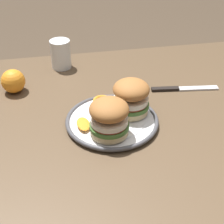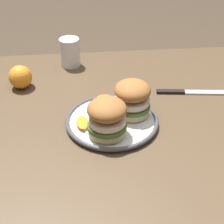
# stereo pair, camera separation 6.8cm
# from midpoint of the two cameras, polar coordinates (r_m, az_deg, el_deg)

# --- Properties ---
(dining_table) EXTENTS (1.32, 0.89, 0.75)m
(dining_table) POSITION_cam_midpoint_polar(r_m,az_deg,el_deg) (1.04, 4.32, -5.26)
(dining_table) COLOR brown
(dining_table) RESTS_ON ground
(dinner_plate) EXTENTS (0.26, 0.26, 0.02)m
(dinner_plate) POSITION_cam_midpoint_polar(r_m,az_deg,el_deg) (0.95, 2.06, -1.57)
(dinner_plate) COLOR white
(dinner_plate) RESTS_ON dining_table
(sandwich_half_left) EXTENTS (0.14, 0.14, 0.10)m
(sandwich_half_left) POSITION_cam_midpoint_polar(r_m,az_deg,el_deg) (0.94, 5.51, 2.41)
(sandwich_half_left) COLOR beige
(sandwich_half_left) RESTS_ON dinner_plate
(sandwich_half_right) EXTENTS (0.14, 0.14, 0.10)m
(sandwich_half_right) POSITION_cam_midpoint_polar(r_m,az_deg,el_deg) (0.86, 1.40, -0.88)
(sandwich_half_right) COLOR beige
(sandwich_half_right) RESTS_ON dinner_plate
(orange_peel_curled) EXTENTS (0.07, 0.07, 0.01)m
(orange_peel_curled) POSITION_cam_midpoint_polar(r_m,az_deg,el_deg) (1.01, 0.67, 1.98)
(orange_peel_curled) COLOR orange
(orange_peel_curled) RESTS_ON dinner_plate
(orange_peel_strip_long) EXTENTS (0.05, 0.07, 0.01)m
(orange_peel_strip_long) POSITION_cam_midpoint_polar(r_m,az_deg,el_deg) (0.96, 0.80, 0.01)
(orange_peel_strip_long) COLOR orange
(orange_peel_strip_long) RESTS_ON dinner_plate
(orange_peel_strip_short) EXTENTS (0.04, 0.07, 0.01)m
(orange_peel_strip_short) POSITION_cam_midpoint_polar(r_m,az_deg,el_deg) (0.92, -2.89, -1.82)
(orange_peel_strip_short) COLOR orange
(orange_peel_strip_short) RESTS_ON dinner_plate
(drinking_glass) EXTENTS (0.07, 0.07, 0.10)m
(drinking_glass) POSITION_cam_midpoint_polar(r_m,az_deg,el_deg) (1.24, -5.53, 9.69)
(drinking_glass) COLOR white
(drinking_glass) RESTS_ON dining_table
(whole_orange) EXTENTS (0.08, 0.08, 0.08)m
(whole_orange) POSITION_cam_midpoint_polar(r_m,az_deg,el_deg) (1.13, -13.60, 5.75)
(whole_orange) COLOR orange
(whole_orange) RESTS_ON dining_table
(table_knife) EXTENTS (0.22, 0.05, 0.01)m
(table_knife) POSITION_cam_midpoint_polar(r_m,az_deg,el_deg) (1.12, 14.11, 3.22)
(table_knife) COLOR silver
(table_knife) RESTS_ON dining_table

